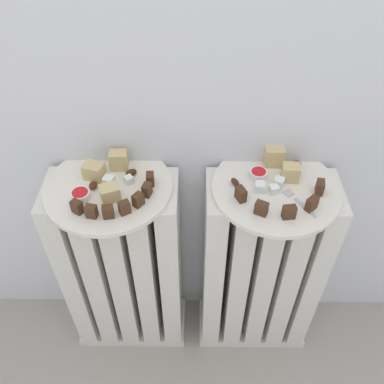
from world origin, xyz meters
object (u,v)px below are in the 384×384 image
radiator_left (125,270)px  plate_left (108,187)px  radiator_right (260,271)px  jam_bowl_left (80,195)px  fork (298,201)px  jam_bowl_right (258,174)px  plate_right (276,188)px

radiator_left → plate_left: 0.34m
radiator_left → radiator_right: size_ratio=1.00×
plate_left → jam_bowl_left: bearing=-142.1°
radiator_right → fork: (0.04, -0.05, 0.35)m
plate_left → jam_bowl_right: size_ratio=7.21×
radiator_right → fork: 0.36m
jam_bowl_left → jam_bowl_right: size_ratio=1.05×
plate_left → fork: fork is taller
plate_right → jam_bowl_left: jam_bowl_left is taller
radiator_left → fork: size_ratio=7.13×
jam_bowl_left → jam_bowl_right: bearing=10.0°
fork → jam_bowl_left: bearing=179.4°
jam_bowl_left → jam_bowl_right: (0.42, 0.07, 0.00)m
plate_right → jam_bowl_left: (-0.46, -0.04, 0.02)m
plate_left → plate_right: same height
radiator_right → fork: size_ratio=7.13×
plate_right → fork: size_ratio=3.34×
jam_bowl_left → plate_right: bearing=5.4°
jam_bowl_right → plate_right: bearing=-36.9°
plate_left → jam_bowl_left: (-0.06, -0.04, 0.02)m
plate_left → jam_bowl_right: jam_bowl_right is taller
plate_right → jam_bowl_right: (-0.04, 0.03, 0.02)m
fork → radiator_left: bearing=173.7°
radiator_left → plate_left: size_ratio=2.14×
radiator_left → fork: 0.57m
radiator_right → jam_bowl_left: size_ratio=14.67×
jam_bowl_right → fork: 0.12m
plate_right → jam_bowl_right: bearing=143.1°
radiator_right → jam_bowl_right: 0.36m
radiator_left → jam_bowl_left: (-0.06, -0.04, 0.36)m
radiator_left → plate_right: plate_right is taller
fork → radiator_right: bearing=131.3°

